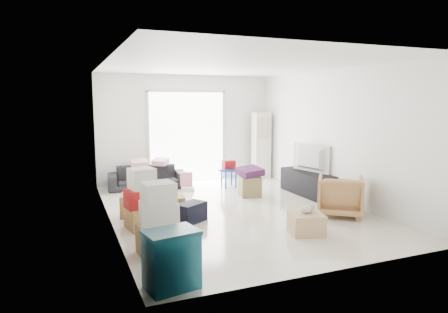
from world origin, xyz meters
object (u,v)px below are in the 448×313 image
tv_console (307,183)px  ottoman (250,186)px  armchair (340,194)px  sofa (147,174)px  kids_table (229,168)px  ac_tower (261,146)px  television (308,169)px  storage_bins (171,259)px  wood_crate (306,223)px

tv_console → ottoman: tv_console is taller
armchair → sofa: bearing=-14.3°
tv_console → armchair: size_ratio=1.94×
ottoman → kids_table: kids_table is taller
sofa → tv_console: bearing=-26.3°
ac_tower → kids_table: ac_tower is taller
ac_tower → armchair: ac_tower is taller
tv_console → sofa: (-3.14, 1.98, 0.10)m
ac_tower → television: bearing=-88.7°
kids_table → storage_bins: bearing=-119.5°
ottoman → wood_crate: 2.58m
storage_bins → tv_console: bearing=39.6°
television → armchair: (-0.35, -1.58, -0.18)m
television → wood_crate: bearing=133.8°
armchair → storage_bins: bearing=62.5°
ac_tower → storage_bins: bearing=-125.8°
ac_tower → tv_console: size_ratio=1.14×
television → armchair: armchair is taller
ac_tower → armchair: (-0.30, -3.70, -0.48)m
armchair → wood_crate: 1.33m
tv_console → television: 0.32m
sofa → ottoman: (1.91, -1.62, -0.14)m
storage_bins → kids_table: (2.59, 4.58, 0.13)m
kids_table → ottoman: bearing=-85.8°
kids_table → wood_crate: 3.60m
sofa → storage_bins: size_ratio=2.74×
ac_tower → wood_crate: bearing=-108.4°
ac_tower → sofa: bearing=-177.2°
sofa → kids_table: (1.83, -0.61, 0.11)m
ottoman → wood_crate: (-0.26, -2.57, -0.05)m
tv_console → kids_table: 1.90m
television → armchair: size_ratio=1.32×
sofa → television: bearing=-26.3°
ottoman → storage_bins: bearing=-126.7°
television → ottoman: (-1.23, 0.35, -0.36)m
tv_console → sofa: bearing=147.8°
sofa → storage_bins: sofa is taller
kids_table → television: bearing=-46.2°
tv_console → storage_bins: 5.06m
television → kids_table: (-1.31, 1.36, -0.11)m
television → sofa: sofa is taller
armchair → ottoman: bearing=-27.9°
television → wood_crate: television is taller
tv_console → kids_table: kids_table is taller
tv_console → television: television is taller
kids_table → wood_crate: bearing=-93.0°
armchair → ottoman: armchair is taller
television → wood_crate: (-1.49, -2.22, -0.42)m
tv_console → television: size_ratio=1.46×
sofa → wood_crate: bearing=-62.6°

